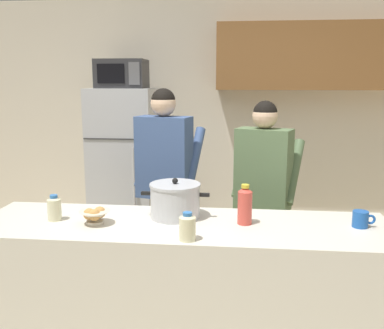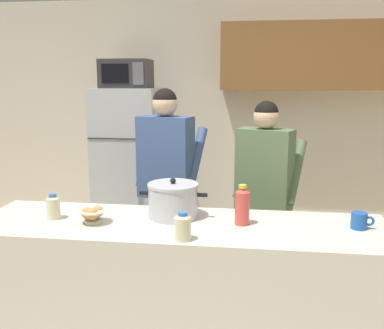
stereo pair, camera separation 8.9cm
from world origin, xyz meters
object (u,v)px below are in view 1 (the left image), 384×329
at_px(refrigerator, 125,170).
at_px(bottle_far_corner, 54,208).
at_px(microwave, 122,74).
at_px(coffee_mug, 361,219).
at_px(bread_bowl, 95,216).
at_px(person_near_pot, 165,168).
at_px(bottle_near_edge, 187,227).
at_px(person_by_sink, 263,181).
at_px(bottle_mid_counter, 245,205).
at_px(cooking_pot, 175,200).

bearing_deg(refrigerator, bottle_far_corner, -88.36).
xyz_separation_m(microwave, coffee_mug, (1.86, -1.78, -0.85)).
distance_m(bread_bowl, bottle_far_corner, 0.27).
bearing_deg(person_near_pot, bottle_near_edge, -74.90).
bearing_deg(person_by_sink, bottle_mid_counter, -100.97).
distance_m(refrigerator, person_by_sink, 1.70).
relative_size(refrigerator, bottle_far_corner, 10.63).
xyz_separation_m(coffee_mug, bottle_mid_counter, (-0.67, -0.01, 0.07)).
height_order(bottle_mid_counter, bottle_far_corner, bottle_mid_counter).
bearing_deg(coffee_mug, person_by_sink, 123.27).
xyz_separation_m(refrigerator, coffee_mug, (1.86, -1.80, 0.13)).
relative_size(bottle_near_edge, bottle_mid_counter, 0.64).
distance_m(person_by_sink, coffee_mug, 0.94).
bearing_deg(microwave, person_by_sink, -36.52).
height_order(person_near_pot, bottle_near_edge, person_near_pot).
xyz_separation_m(cooking_pot, bread_bowl, (-0.45, -0.18, -0.06)).
height_order(microwave, person_by_sink, microwave).
height_order(coffee_mug, bottle_near_edge, bottle_near_edge).
bearing_deg(refrigerator, bread_bowl, -80.52).
relative_size(person_by_sink, coffee_mug, 12.28).
bearing_deg(bread_bowl, cooking_pot, 21.70).
bearing_deg(person_near_pot, refrigerator, 121.79).
height_order(coffee_mug, bottle_far_corner, bottle_far_corner).
bearing_deg(bottle_far_corner, cooking_pot, 10.51).
bearing_deg(person_by_sink, cooking_pot, -129.14).
bearing_deg(cooking_pot, bottle_far_corner, -169.49).
bearing_deg(bread_bowl, bottle_mid_counter, 6.34).
distance_m(refrigerator, microwave, 0.98).
xyz_separation_m(bread_bowl, bottle_near_edge, (0.57, -0.20, 0.02)).
bearing_deg(coffee_mug, bottle_near_edge, -162.24).
bearing_deg(bottle_far_corner, bottle_near_edge, -16.48).
distance_m(person_by_sink, bottle_far_corner, 1.55).
bearing_deg(coffee_mug, microwave, 136.28).
xyz_separation_m(cooking_pot, coffee_mug, (1.09, -0.07, -0.06)).
bearing_deg(microwave, cooking_pot, -65.73).
bearing_deg(refrigerator, person_by_sink, -37.12).
xyz_separation_m(person_near_pot, bottle_far_corner, (-0.52, -0.95, -0.07)).
xyz_separation_m(microwave, bottle_mid_counter, (1.20, -1.80, -0.78)).
xyz_separation_m(person_by_sink, bottle_near_edge, (-0.46, -1.09, -0.00)).
height_order(refrigerator, bottle_far_corner, refrigerator).
distance_m(person_by_sink, bread_bowl, 1.36).
xyz_separation_m(microwave, bottle_near_edge, (0.89, -2.09, -0.82)).
distance_m(bottle_near_edge, bottle_far_corner, 0.87).
bearing_deg(bottle_mid_counter, person_by_sink, 79.03).
relative_size(microwave, bottle_near_edge, 3.12).
distance_m(bread_bowl, bottle_near_edge, 0.61).
relative_size(person_near_pot, coffee_mug, 12.95).
bearing_deg(cooking_pot, bottle_near_edge, -72.53).
height_order(cooking_pot, coffee_mug, cooking_pot).
relative_size(microwave, coffee_mug, 3.66).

